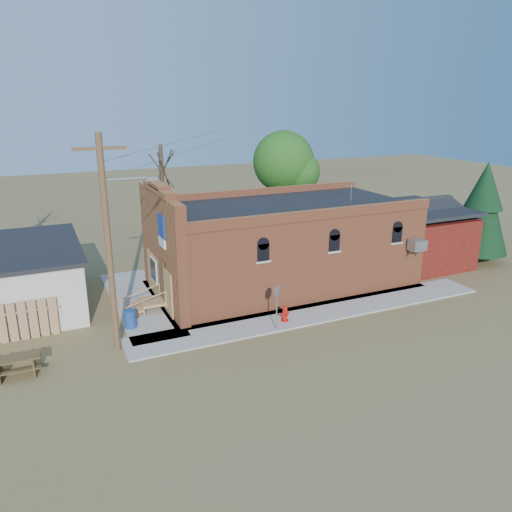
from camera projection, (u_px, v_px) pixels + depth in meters
name	position (u px, v px, depth m)	size (l,w,h in m)	color
ground	(300.00, 326.00, 23.43)	(120.00, 120.00, 0.00)	brown
sidewalk_south	(318.00, 313.00, 24.79)	(19.00, 2.20, 0.08)	#9E9991
sidewalk_west	(139.00, 302.00, 26.16)	(2.60, 10.00, 0.08)	#9E9991
brick_bar	(279.00, 245.00, 28.16)	(16.40, 7.97, 6.30)	#B45A37
red_shed	(416.00, 228.00, 32.07)	(5.40, 6.40, 4.30)	#560E0E
utility_pole	(109.00, 241.00, 19.85)	(3.12, 0.26, 9.00)	brown
tree_bare_near	(162.00, 169.00, 31.79)	(2.80, 2.80, 7.65)	#423526
tree_leafy	(283.00, 162.00, 35.77)	(4.40, 4.40, 8.15)	#423526
evergreen_tree	(483.00, 206.00, 31.91)	(3.60, 3.60, 6.50)	#423526
fire_hydrant	(285.00, 314.00, 23.64)	(0.44, 0.41, 0.79)	#B8110A
stop_sign	(277.00, 295.00, 22.42)	(0.48, 0.43, 2.18)	gray
trash_barrel	(130.00, 319.00, 22.99)	(0.55, 0.55, 0.85)	navy
picnic_table	(17.00, 363.00, 19.17)	(1.75, 1.36, 0.72)	brown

